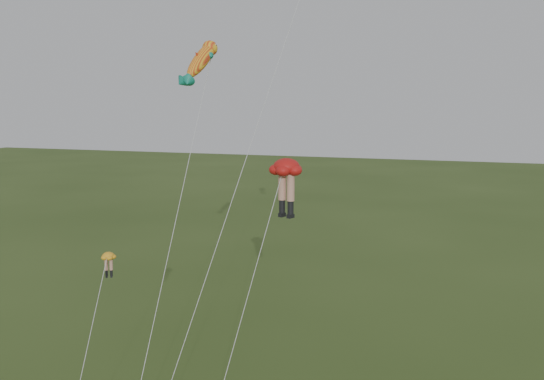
% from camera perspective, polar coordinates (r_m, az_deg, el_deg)
% --- Properties ---
extents(legs_kite_red_mid, '(3.42, 6.01, 13.23)m').
position_cam_1_polar(legs_kite_red_mid, '(27.37, 1.28, 1.47)').
color(legs_kite_red_mid, '#B71512').
rests_on(legs_kite_red_mid, ground).
extents(legs_kite_yellow, '(2.38, 7.18, 8.16)m').
position_cam_1_polar(legs_kite_yellow, '(31.92, -15.43, -7.47)').
color(legs_kite_yellow, '#F6A51F').
rests_on(legs_kite_yellow, ground).
extents(fish_kite, '(1.45, 10.49, 19.36)m').
position_cam_1_polar(fish_kite, '(33.44, -6.67, 11.94)').
color(fish_kite, yellow).
rests_on(fish_kite, ground).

